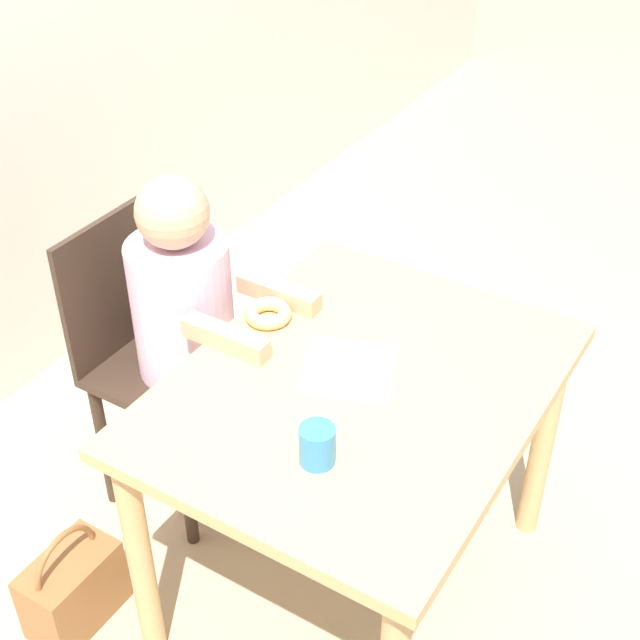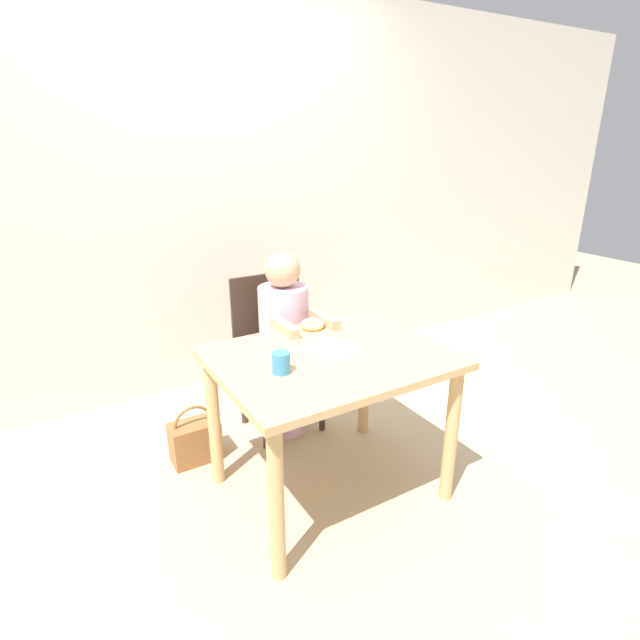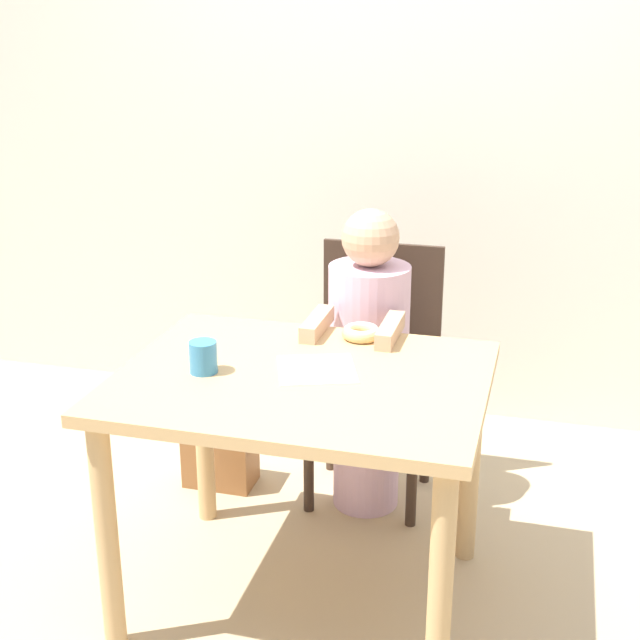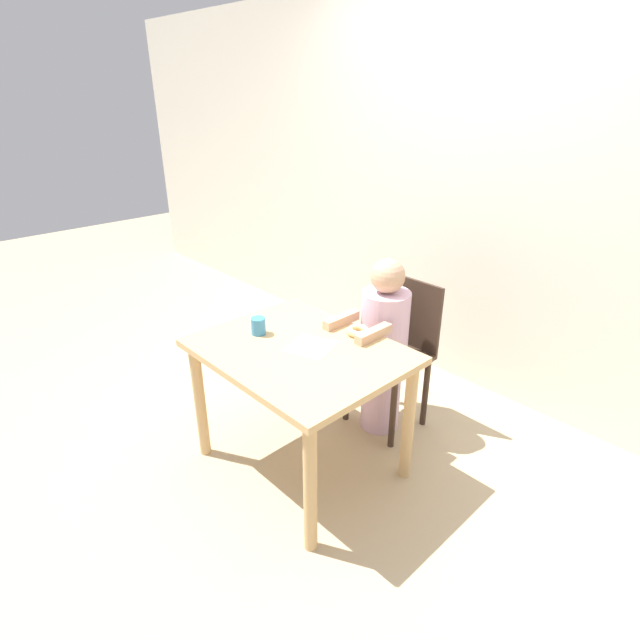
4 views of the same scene
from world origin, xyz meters
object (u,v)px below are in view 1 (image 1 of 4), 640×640
child_figure (189,352)px  handbag (73,588)px  chair (160,354)px  donut (268,313)px  cup (317,445)px

child_figure → handbag: size_ratio=3.31×
child_figure → chair: bearing=90.0°
chair → handbag: chair is taller
donut → cup: size_ratio=1.33×
chair → handbag: bearing=-168.2°
chair → cup: size_ratio=9.99×
chair → donut: size_ratio=7.50×
chair → cup: 0.84m
child_figure → donut: bearing=-82.9°
donut → handbag: bearing=156.8°
cup → child_figure: bearing=62.0°
chair → child_figure: bearing=-90.0°
donut → handbag: donut is taller
child_figure → cup: bearing=-118.0°
donut → handbag: (-0.57, 0.25, -0.62)m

